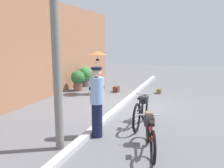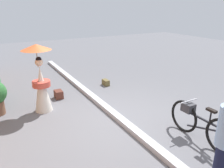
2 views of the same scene
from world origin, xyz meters
name	(u,v)px [view 2 (image 2 of 2)]	position (x,y,z in m)	size (l,w,h in m)	color
ground_plane	(119,120)	(0.00, 0.00, 0.00)	(30.00, 30.00, 0.00)	slate
sidewalk_curb	(119,118)	(0.00, 0.00, 0.06)	(14.00, 0.20, 0.12)	#B2B2B7
bicycle_near_officer	(200,123)	(-1.64, -1.06, 0.43)	(1.78, 0.48, 0.86)	black
person_with_parasol	(41,79)	(1.56, 1.57, 0.95)	(0.80, 0.80, 1.89)	silver
backpack_on_pavement	(106,82)	(2.57, -0.97, 0.11)	(0.33, 0.18, 0.21)	brown
backpack_spare	(59,94)	(2.22, 0.93, 0.13)	(0.33, 0.23, 0.26)	#592D23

